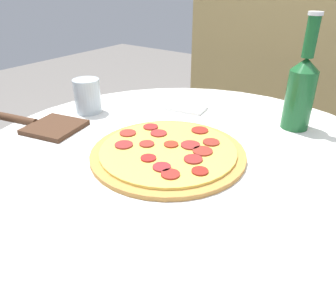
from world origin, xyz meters
The scene contains 7 objects.
table centered at (0.00, 0.00, 0.56)m, with size 0.98×0.98×0.77m.
fence_panel centered at (0.00, 1.01, 0.75)m, with size 1.23×0.04×1.51m.
pizza centered at (-0.04, -0.02, 0.77)m, with size 0.34×0.34×0.02m.
beer_bottle centered at (0.14, 0.29, 0.87)m, with size 0.07×0.07×0.28m.
pizza_paddle centered at (-0.38, -0.08, 0.77)m, with size 0.27×0.15×0.02m.
drinking_glass centered at (-0.37, 0.06, 0.81)m, with size 0.07×0.07×0.10m.
napkin centered at (-0.16, 0.24, 0.77)m, with size 0.12×0.08×0.01m.
Camera 1 is at (0.33, -0.52, 1.11)m, focal length 35.00 mm.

